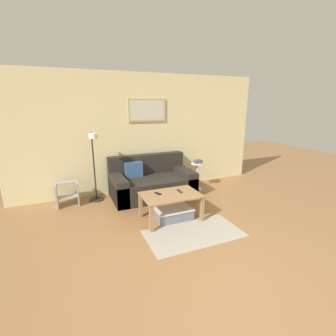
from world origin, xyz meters
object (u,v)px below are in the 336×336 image
object	(u,v)px
coffee_table	(171,199)
side_table	(197,174)
storage_bin	(174,214)
book_stack	(198,162)
couch	(151,183)
floor_lamp	(95,164)
step_stool	(67,193)
remote_control	(180,191)
cell_phone	(158,194)

from	to	relation	value
coffee_table	side_table	distance (m)	1.61
storage_bin	book_stack	world-z (taller)	book_stack
couch	storage_bin	size ratio (longest dim) A/B	2.73
coffee_table	book_stack	world-z (taller)	book_stack
couch	coffee_table	xyz separation A→B (m)	(-0.07, -1.18, 0.09)
coffee_table	floor_lamp	distance (m)	1.69
coffee_table	step_stool	distance (m)	2.08
book_stack	step_stool	world-z (taller)	book_stack
storage_bin	remote_control	world-z (taller)	remote_control
floor_lamp	cell_phone	distance (m)	1.47
storage_bin	cell_phone	xyz separation A→B (m)	(-0.24, 0.13, 0.36)
floor_lamp	cell_phone	world-z (taller)	floor_lamp
remote_control	side_table	bearing A→B (deg)	46.68
floor_lamp	side_table	world-z (taller)	floor_lamp
book_stack	remote_control	xyz separation A→B (m)	(-0.98, -1.08, -0.19)
floor_lamp	side_table	xyz separation A→B (m)	(2.21, -0.11, -0.43)
side_table	cell_phone	world-z (taller)	side_table
book_stack	couch	bearing A→B (deg)	177.49
storage_bin	side_table	xyz separation A→B (m)	(1.10, 1.15, 0.27)
coffee_table	storage_bin	distance (m)	0.28
side_table	coffee_table	bearing A→B (deg)	-135.58
storage_bin	side_table	world-z (taller)	side_table
coffee_table	side_table	world-z (taller)	side_table
book_stack	remote_control	world-z (taller)	book_stack
coffee_table	step_stool	world-z (taller)	step_stool
cell_phone	book_stack	bearing A→B (deg)	17.12
couch	side_table	distance (m)	1.08
storage_bin	coffee_table	bearing A→B (deg)	153.22
side_table	cell_phone	distance (m)	1.69
couch	coffee_table	bearing A→B (deg)	-93.39
couch	remote_control	xyz separation A→B (m)	(0.12, -1.13, 0.18)
coffee_table	couch	bearing A→B (deg)	86.61
cell_phone	step_stool	world-z (taller)	same
coffee_table	book_stack	xyz separation A→B (m)	(1.17, 1.14, 0.28)
storage_bin	floor_lamp	distance (m)	1.82
couch	remote_control	world-z (taller)	couch
floor_lamp	step_stool	distance (m)	0.78
coffee_table	side_table	size ratio (longest dim) A/B	1.58
cell_phone	step_stool	size ratio (longest dim) A/B	0.31
cell_phone	step_stool	xyz separation A→B (m)	(-1.41, 1.22, -0.21)
step_stool	side_table	bearing A→B (deg)	-4.01
couch	side_table	size ratio (longest dim) A/B	2.76
storage_bin	book_stack	bearing A→B (deg)	46.00
couch	step_stool	distance (m)	1.68
coffee_table	step_stool	bearing A→B (deg)	140.53
remote_control	coffee_table	bearing A→B (deg)	-166.07
remote_control	cell_phone	bearing A→B (deg)	170.86
couch	step_stool	world-z (taller)	couch
cell_phone	side_table	bearing A→B (deg)	17.27
floor_lamp	book_stack	size ratio (longest dim) A/B	7.28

